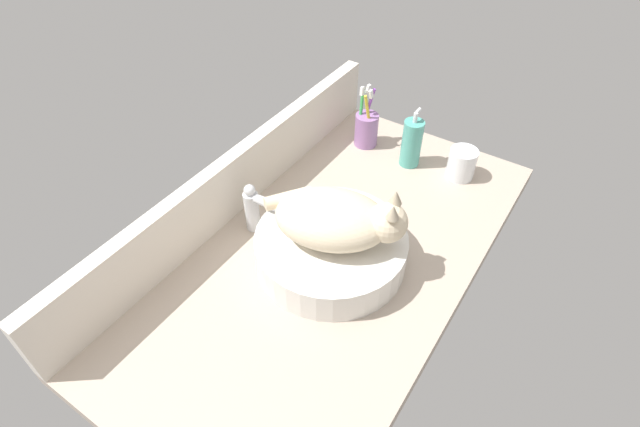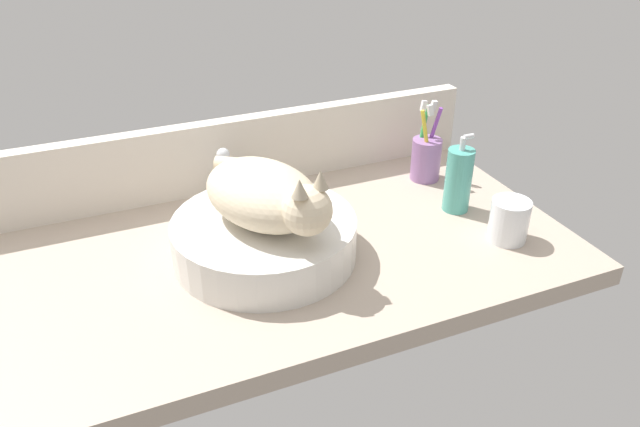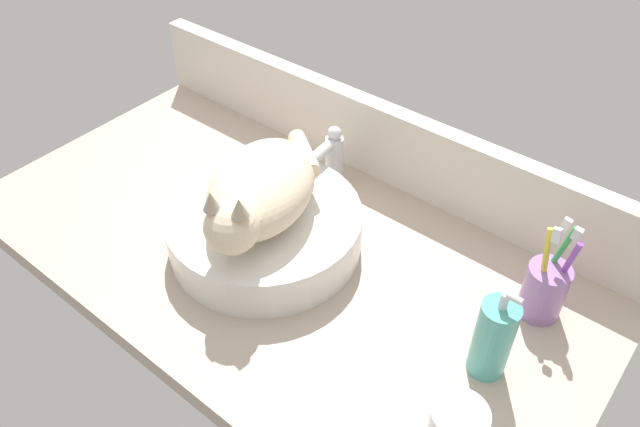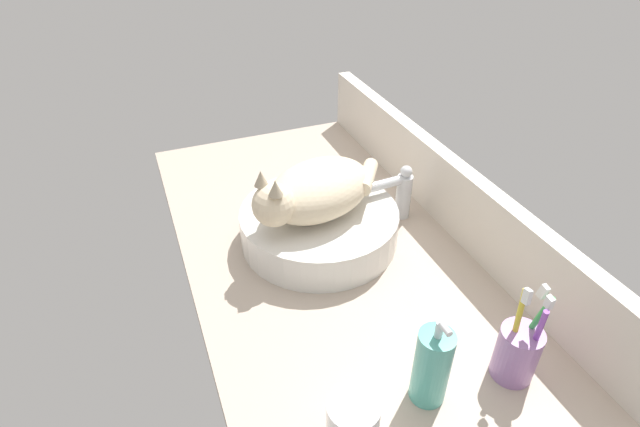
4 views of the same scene
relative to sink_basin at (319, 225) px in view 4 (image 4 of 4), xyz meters
The scene contains 8 objects.
ground_plane 6.50cm from the sink_basin, 27.23° to the left, with size 115.77×61.62×4.00cm, color #B2A08E.
backsplash_panel 30.58cm from the sink_basin, 85.61° to the left, with size 115.77×3.60×16.27cm, color silver.
sink_basin is the anchor object (origin of this frame).
cat 9.81cm from the sink_basin, 66.12° to the right, with size 24.71×31.27×14.00cm.
faucet 20.95cm from the sink_basin, 93.60° to the left, with size 3.60×11.85×13.60cm.
soap_dispenser 43.61cm from the sink_basin, ahead, with size 5.64×5.64×17.16cm.
toothbrush_cup 47.97cm from the sink_basin, 20.06° to the left, with size 6.84×6.84×18.72cm.
water_glass 47.84cm from the sink_basin, 15.83° to the right, with size 7.68×7.68×8.55cm.
Camera 4 is at (79.73, -33.59, 69.72)cm, focal length 28.00 mm.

